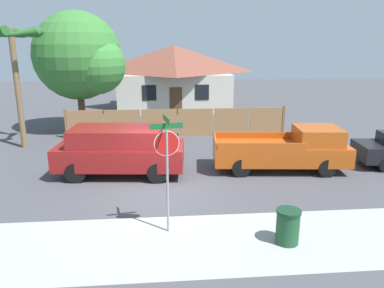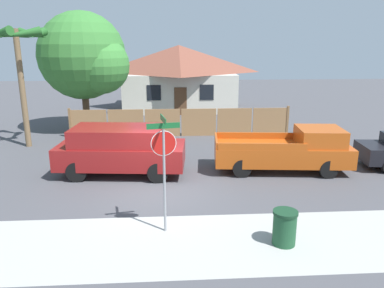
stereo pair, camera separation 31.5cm
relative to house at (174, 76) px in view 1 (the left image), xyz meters
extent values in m
plane|color=#47474C|center=(-1.24, -17.51, -2.55)|extent=(80.00, 80.00, 0.00)
cube|color=#A3A39E|center=(-1.24, -21.11, -2.54)|extent=(36.00, 3.20, 0.01)
cube|color=#997047|center=(-5.28, -9.43, -1.77)|extent=(1.95, 0.06, 1.55)
cube|color=#997047|center=(-3.25, -9.43, -1.77)|extent=(1.95, 0.06, 1.55)
cube|color=#997047|center=(-1.22, -9.43, -1.77)|extent=(1.95, 0.06, 1.55)
cube|color=#997047|center=(0.81, -9.43, -1.77)|extent=(1.95, 0.06, 1.55)
cube|color=#997047|center=(2.84, -9.43, -1.77)|extent=(1.95, 0.06, 1.55)
cube|color=#997047|center=(4.87, -9.43, -1.77)|extent=(1.95, 0.06, 1.55)
cube|color=brown|center=(-6.30, -9.43, -1.72)|extent=(0.12, 0.12, 1.65)
cube|color=brown|center=(5.89, -9.43, -1.72)|extent=(0.12, 0.12, 1.65)
cube|color=beige|center=(0.00, 0.00, -1.14)|extent=(8.42, 6.27, 2.82)
pyramid|color=brown|center=(0.00, 0.00, 1.32)|extent=(9.09, 6.77, 2.09)
cube|color=black|center=(-1.89, -3.15, -0.91)|extent=(1.00, 0.04, 1.10)
cube|color=black|center=(1.89, -3.15, -0.91)|extent=(1.00, 0.04, 1.10)
cube|color=brown|center=(0.00, -3.15, -1.55)|extent=(0.90, 0.04, 2.00)
cylinder|color=brown|center=(-5.77, -7.59, -1.29)|extent=(0.40, 0.40, 2.51)
sphere|color=#387A33|center=(-5.77, -7.59, 1.83)|extent=(4.98, 4.98, 4.98)
sphere|color=#3C8437|center=(-4.65, -8.21, 1.33)|extent=(3.24, 3.24, 3.24)
cylinder|color=brown|center=(-8.03, -11.07, 0.33)|extent=(0.28, 0.28, 5.76)
cone|color=#235B23|center=(-7.01, -11.07, 2.93)|extent=(0.44, 1.89, 0.72)
cone|color=#235B23|center=(-7.52, -10.19, 2.93)|extent=(1.86, 1.33, 0.72)
cone|color=#235B23|center=(-8.53, -10.19, 2.93)|extent=(1.86, 1.33, 0.72)
cone|color=#235B23|center=(-7.52, -11.95, 2.93)|extent=(1.86, 1.33, 0.72)
cube|color=maroon|center=(-2.77, -15.57, -1.74)|extent=(5.15, 2.50, 0.86)
cube|color=maroon|center=(-2.90, -15.55, -0.96)|extent=(3.65, 2.19, 0.69)
cube|color=black|center=(-1.25, -15.71, -0.96)|extent=(0.23, 1.79, 0.58)
cylinder|color=black|center=(-1.15, -14.81, -2.15)|extent=(0.79, 0.22, 0.79)
cylinder|color=black|center=(-1.32, -16.62, -2.15)|extent=(0.79, 0.22, 0.79)
cylinder|color=black|center=(-4.23, -14.52, -2.15)|extent=(0.79, 0.22, 0.79)
cylinder|color=black|center=(-4.40, -16.32, -2.15)|extent=(0.79, 0.22, 0.79)
cube|color=#B74C14|center=(3.71, -15.57, -1.81)|extent=(5.59, 2.39, 0.77)
cube|color=#B74C14|center=(5.20, -15.71, -1.08)|extent=(1.90, 1.89, 0.68)
cube|color=#B74C14|center=(2.88, -14.59, -1.29)|extent=(3.41, 0.40, 0.27)
cube|color=#B74C14|center=(2.71, -16.37, -1.29)|extent=(3.41, 0.40, 0.27)
cube|color=#B74C14|center=(1.04, -15.31, -1.29)|extent=(0.25, 1.79, 0.27)
cylinder|color=black|center=(5.47, -14.90, -2.18)|extent=(0.74, 0.22, 0.74)
cylinder|color=black|center=(5.31, -16.56, -2.18)|extent=(0.74, 0.22, 0.74)
cylinder|color=black|center=(2.11, -14.58, -2.18)|extent=(0.74, 0.22, 0.74)
cylinder|color=black|center=(1.95, -16.24, -2.18)|extent=(0.74, 0.22, 0.74)
cylinder|color=black|center=(8.11, -14.67, -2.23)|extent=(0.63, 0.22, 0.63)
cylinder|color=gray|center=(-1.02, -20.39, -1.08)|extent=(0.07, 0.07, 2.93)
cylinder|color=red|center=(-1.02, -20.39, 0.01)|extent=(0.64, 0.14, 0.65)
cylinder|color=white|center=(-1.02, -20.39, 0.01)|extent=(0.68, 0.14, 0.69)
cube|color=#19602D|center=(-1.02, -20.39, 0.49)|extent=(0.87, 0.18, 0.15)
cube|color=#19602D|center=(-1.02, -20.39, 0.67)|extent=(0.17, 0.79, 0.15)
cylinder|color=#1E4C2D|center=(2.09, -21.30, -2.12)|extent=(0.61, 0.61, 0.86)
cylinder|color=#163922|center=(2.09, -21.30, -1.65)|extent=(0.65, 0.65, 0.08)
camera|label=1|loc=(-1.19, -29.93, 2.61)|focal=35.00mm
camera|label=2|loc=(-0.88, -29.96, 2.61)|focal=35.00mm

